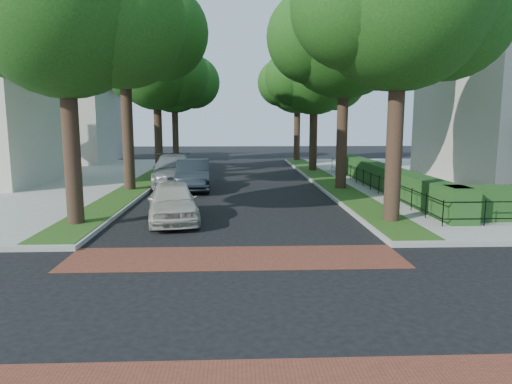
% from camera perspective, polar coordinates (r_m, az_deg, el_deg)
% --- Properties ---
extents(ground, '(120.00, 120.00, 0.00)m').
position_cam_1_polar(ground, '(9.33, -2.68, -13.98)').
color(ground, black).
rests_on(ground, ground).
extents(crosswalk_far, '(9.00, 2.20, 0.01)m').
position_cam_1_polar(crosswalk_far, '(12.35, -2.60, -8.21)').
color(crosswalk_far, brown).
rests_on(crosswalk_far, ground).
extents(grass_strip_ne, '(1.60, 29.80, 0.02)m').
position_cam_1_polar(grass_strip_ne, '(28.42, 8.49, 1.70)').
color(grass_strip_ne, '#224012').
rests_on(grass_strip_ne, sidewalk_ne).
extents(grass_strip_nw, '(1.60, 29.80, 0.02)m').
position_cam_1_polar(grass_strip_nw, '(28.45, -13.41, 1.57)').
color(grass_strip_nw, '#224012').
rests_on(grass_strip_nw, sidewalk_nw).
extents(tree_right_near, '(7.75, 6.67, 10.66)m').
position_cam_1_polar(tree_right_near, '(17.26, 17.75, 21.84)').
color(tree_right_near, black).
rests_on(tree_right_near, sidewalk_ne).
extents(tree_right_mid, '(8.25, 7.09, 11.22)m').
position_cam_1_polar(tree_right_mid, '(24.88, 11.17, 18.75)').
color(tree_right_mid, black).
rests_on(tree_right_mid, sidewalk_ne).
extents(tree_right_far, '(7.25, 6.23, 9.74)m').
position_cam_1_polar(tree_right_far, '(33.45, 7.42, 14.35)').
color(tree_right_far, black).
rests_on(tree_right_far, sidewalk_ne).
extents(tree_right_back, '(7.50, 6.45, 10.20)m').
position_cam_1_polar(tree_right_back, '(42.36, 5.33, 13.68)').
color(tree_right_back, black).
rests_on(tree_right_back, sidewalk_ne).
extents(tree_left_near, '(7.50, 6.45, 10.20)m').
position_cam_1_polar(tree_left_near, '(17.15, -22.35, 20.45)').
color(tree_left_near, black).
rests_on(tree_left_near, sidewalk_nw).
extents(tree_left_mid, '(8.00, 6.88, 11.48)m').
position_cam_1_polar(tree_left_mid, '(24.92, -15.88, 19.40)').
color(tree_left_mid, black).
rests_on(tree_left_mid, sidewalk_nw).
extents(tree_left_far, '(7.00, 6.02, 9.86)m').
position_cam_1_polar(tree_left_far, '(33.46, -12.14, 14.60)').
color(tree_left_far, black).
rests_on(tree_left_far, sidewalk_nw).
extents(tree_left_back, '(7.75, 6.66, 10.44)m').
position_cam_1_polar(tree_left_back, '(42.37, -10.03, 13.78)').
color(tree_left_back, black).
rests_on(tree_left_back, sidewalk_nw).
extents(hedge_main_road, '(1.00, 18.00, 1.20)m').
position_cam_1_polar(hedge_main_road, '(24.97, 15.48, 1.88)').
color(hedge_main_road, '#153D16').
rests_on(hedge_main_road, sidewalk_ne).
extents(fence_main_road, '(0.06, 18.00, 0.90)m').
position_cam_1_polar(fence_main_road, '(24.76, 13.70, 1.54)').
color(fence_main_road, black).
rests_on(fence_main_road, sidewalk_ne).
extents(house_left_far, '(10.00, 9.00, 10.14)m').
position_cam_1_polar(house_left_far, '(43.51, -23.67, 9.93)').
color(house_left_far, beige).
rests_on(house_left_far, sidewalk_nw).
extents(parked_car_front, '(2.45, 4.54, 1.47)m').
position_cam_1_polar(parked_car_front, '(16.87, -10.39, -1.19)').
color(parked_car_front, beige).
rests_on(parked_car_front, ground).
extents(parked_car_middle, '(2.06, 4.99, 1.60)m').
position_cam_1_polar(parked_car_middle, '(24.66, -7.86, 2.15)').
color(parked_car_middle, '#1C242A').
rests_on(parked_car_middle, ground).
extents(parked_car_rear, '(3.24, 6.21, 1.72)m').
position_cam_1_polar(parked_car_rear, '(26.57, -10.28, 2.69)').
color(parked_car_rear, gray).
rests_on(parked_car_rear, ground).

